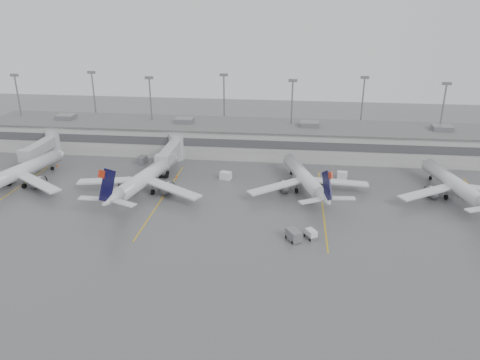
# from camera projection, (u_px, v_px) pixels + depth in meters

# --- Properties ---
(ground) EXTENTS (260.00, 260.00, 0.00)m
(ground) POSITION_uv_depth(u_px,v_px,m) (225.00, 259.00, 79.27)
(ground) COLOR #555557
(ground) RESTS_ON ground
(terminal) EXTENTS (152.00, 17.00, 9.45)m
(terminal) POSITION_uv_depth(u_px,v_px,m) (255.00, 139.00, 131.27)
(terminal) COLOR #9D9D99
(terminal) RESTS_ON ground
(light_masts) EXTENTS (142.40, 8.00, 20.60)m
(light_masts) POSITION_uv_depth(u_px,v_px,m) (257.00, 106.00, 133.70)
(light_masts) COLOR gray
(light_masts) RESTS_ON ground
(jet_bridge_left) EXTENTS (4.00, 17.20, 7.00)m
(jet_bridge_left) POSITION_uv_depth(u_px,v_px,m) (46.00, 146.00, 125.99)
(jet_bridge_left) COLOR #A7A9AC
(jet_bridge_left) RESTS_ON ground
(jet_bridge_right) EXTENTS (4.00, 17.20, 7.00)m
(jet_bridge_right) POSITION_uv_depth(u_px,v_px,m) (173.00, 150.00, 122.25)
(jet_bridge_right) COLOR #A7A9AC
(jet_bridge_right) RESTS_ON ground
(stand_markings) EXTENTS (105.25, 40.00, 0.01)m
(stand_markings) POSITION_uv_depth(u_px,v_px,m) (241.00, 201.00, 101.43)
(stand_markings) COLOR #E1AE0D
(stand_markings) RESTS_ON ground
(jet_far_left) EXTENTS (28.62, 32.47, 10.69)m
(jet_far_left) POSITION_uv_depth(u_px,v_px,m) (16.00, 173.00, 108.38)
(jet_far_left) COLOR silver
(jet_far_left) RESTS_ON ground
(jet_mid_left) EXTENTS (29.81, 33.74, 11.03)m
(jet_mid_left) POSITION_uv_depth(u_px,v_px,m) (144.00, 178.00, 104.87)
(jet_mid_left) COLOR silver
(jet_mid_left) RESTS_ON ground
(jet_mid_right) EXTENTS (26.94, 30.68, 10.24)m
(jet_mid_right) POSITION_uv_depth(u_px,v_px,m) (306.00, 178.00, 105.52)
(jet_mid_right) COLOR silver
(jet_mid_right) RESTS_ON ground
(jet_far_right) EXTENTS (27.88, 31.58, 10.35)m
(jet_far_right) POSITION_uv_depth(u_px,v_px,m) (456.00, 185.00, 101.87)
(jet_far_right) COLOR silver
(jet_far_right) RESTS_ON ground
(baggage_tug) EXTENTS (2.72, 3.08, 1.69)m
(baggage_tug) POSITION_uv_depth(u_px,v_px,m) (311.00, 235.00, 85.88)
(baggage_tug) COLOR white
(baggage_tug) RESTS_ON ground
(baggage_cart) EXTENTS (3.20, 3.68, 2.06)m
(baggage_cart) POSITION_uv_depth(u_px,v_px,m) (294.00, 235.00, 84.96)
(baggage_cart) COLOR slate
(baggage_cart) RESTS_ON ground
(gse_uld_a) EXTENTS (2.45, 1.82, 1.60)m
(gse_uld_a) POSITION_uv_depth(u_px,v_px,m) (32.00, 169.00, 117.99)
(gse_uld_a) COLOR white
(gse_uld_a) RESTS_ON ground
(gse_uld_b) EXTENTS (2.97, 2.39, 1.84)m
(gse_uld_b) POSITION_uv_depth(u_px,v_px,m) (226.00, 176.00, 113.43)
(gse_uld_b) COLOR white
(gse_uld_b) RESTS_ON ground
(gse_uld_c) EXTENTS (2.50, 1.78, 1.69)m
(gse_uld_c) POSITION_uv_depth(u_px,v_px,m) (342.00, 175.00, 113.96)
(gse_uld_c) COLOR white
(gse_uld_c) RESTS_ON ground
(gse_loader) EXTENTS (2.13, 3.20, 1.92)m
(gse_loader) POSITION_uv_depth(u_px,v_px,m) (142.00, 160.00, 123.95)
(gse_loader) COLOR slate
(gse_loader) RESTS_ON ground
(cone_a) EXTENTS (0.48, 0.48, 0.77)m
(cone_a) POSITION_uv_depth(u_px,v_px,m) (57.00, 165.00, 121.82)
(cone_a) COLOR #FF6A05
(cone_a) RESTS_ON ground
(cone_b) EXTENTS (0.50, 0.50, 0.79)m
(cone_b) POSITION_uv_depth(u_px,v_px,m) (177.00, 176.00, 114.25)
(cone_b) COLOR #FF6A05
(cone_b) RESTS_ON ground
(cone_c) EXTENTS (0.45, 0.45, 0.72)m
(cone_c) POSITION_uv_depth(u_px,v_px,m) (328.00, 190.00, 106.23)
(cone_c) COLOR #FF6A05
(cone_c) RESTS_ON ground
(cone_d) EXTENTS (0.44, 0.44, 0.69)m
(cone_d) POSITION_uv_depth(u_px,v_px,m) (433.00, 187.00, 108.18)
(cone_d) COLOR #FF6A05
(cone_d) RESTS_ON ground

